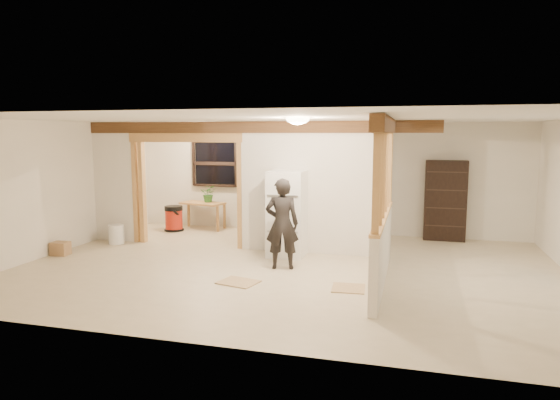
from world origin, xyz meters
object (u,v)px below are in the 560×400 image
(refrigerator, at_px, (287,214))
(work_table, at_px, (203,216))
(bookshelf, at_px, (445,201))
(shop_vac, at_px, (174,218))
(woman, at_px, (282,224))

(refrigerator, height_order, work_table, refrigerator)
(refrigerator, relative_size, work_table, 1.55)
(bookshelf, bearing_deg, work_table, -178.11)
(bookshelf, bearing_deg, refrigerator, -142.55)
(shop_vac, relative_size, bookshelf, 0.35)
(work_table, height_order, shop_vac, work_table)
(work_table, height_order, bookshelf, bookshelf)
(woman, bearing_deg, shop_vac, -50.53)
(woman, height_order, shop_vac, woman)
(refrigerator, xyz_separation_m, bookshelf, (2.89, 2.22, 0.06))
(work_table, distance_m, shop_vac, 0.68)
(woman, relative_size, bookshelf, 0.90)
(woman, height_order, work_table, woman)
(refrigerator, distance_m, bookshelf, 3.64)
(bookshelf, bearing_deg, woman, -131.77)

